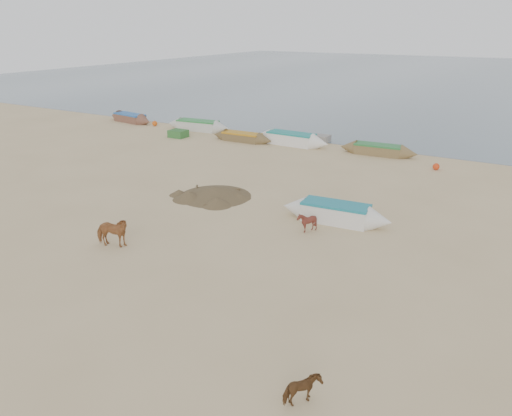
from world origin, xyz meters
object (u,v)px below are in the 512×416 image
(calf_front, at_px, (307,222))
(calf_right, at_px, (303,391))
(cow_adult, at_px, (112,232))
(near_canoe, at_px, (335,213))

(calf_front, distance_m, calf_right, 11.12)
(cow_adult, relative_size, near_canoe, 0.29)
(calf_right, xyz_separation_m, near_canoe, (-3.97, 11.89, 0.06))
(calf_front, bearing_deg, calf_right, 6.05)
(calf_front, height_order, calf_right, calf_front)
(cow_adult, height_order, near_canoe, cow_adult)
(calf_front, xyz_separation_m, calf_right, (4.64, -10.10, -0.07))
(calf_right, distance_m, near_canoe, 12.53)
(near_canoe, bearing_deg, cow_adult, -138.35)
(cow_adult, bearing_deg, near_canoe, -62.66)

